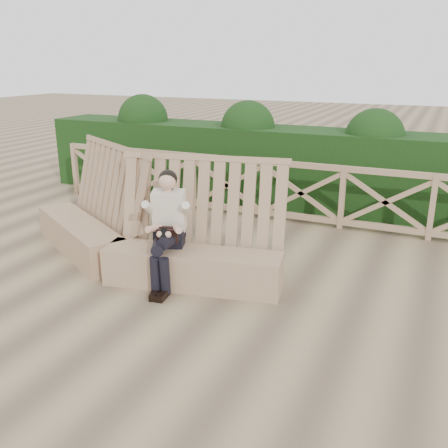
% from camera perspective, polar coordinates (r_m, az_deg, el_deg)
% --- Properties ---
extents(ground, '(60.00, 60.00, 0.00)m').
position_cam_1_polar(ground, '(5.99, -0.85, -9.42)').
color(ground, brown).
rests_on(ground, ground).
extents(bench, '(4.37, 1.83, 1.62)m').
position_cam_1_polar(bench, '(7.07, -10.12, -1.64)').
color(bench, '#8E6F51').
rests_on(bench, ground).
extents(woman, '(0.55, 0.93, 1.48)m').
position_cam_1_polar(woman, '(6.34, -6.51, -0.09)').
color(woman, black).
rests_on(woman, ground).
extents(guardrail, '(10.10, 0.09, 1.10)m').
position_cam_1_polar(guardrail, '(8.88, 8.79, 3.52)').
color(guardrail, '#927155').
rests_on(guardrail, ground).
extents(hedge, '(12.00, 1.20, 1.50)m').
position_cam_1_polar(hedge, '(9.97, 10.75, 6.19)').
color(hedge, black).
rests_on(hedge, ground).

